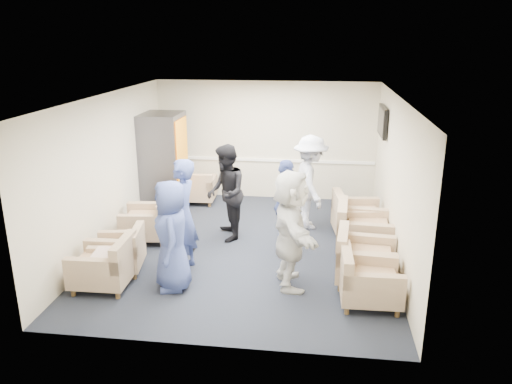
# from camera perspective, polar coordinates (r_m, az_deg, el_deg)

# --- Properties ---
(floor) EXTENTS (6.00, 6.00, 0.00)m
(floor) POSITION_cam_1_polar(r_m,az_deg,el_deg) (9.05, -1.04, -6.39)
(floor) COLOR black
(floor) RESTS_ON ground
(ceiling) EXTENTS (6.00, 6.00, 0.00)m
(ceiling) POSITION_cam_1_polar(r_m,az_deg,el_deg) (8.33, -1.15, 10.85)
(ceiling) COLOR white
(ceiling) RESTS_ON back_wall
(back_wall) EXTENTS (5.00, 0.02, 2.70)m
(back_wall) POSITION_cam_1_polar(r_m,az_deg,el_deg) (11.48, 1.11, 5.88)
(back_wall) COLOR beige
(back_wall) RESTS_ON floor
(front_wall) EXTENTS (5.00, 0.02, 2.70)m
(front_wall) POSITION_cam_1_polar(r_m,az_deg,el_deg) (5.81, -5.45, -6.09)
(front_wall) COLOR beige
(front_wall) RESTS_ON floor
(left_wall) EXTENTS (0.02, 6.00, 2.70)m
(left_wall) POSITION_cam_1_polar(r_m,az_deg,el_deg) (9.28, -16.56, 2.33)
(left_wall) COLOR beige
(left_wall) RESTS_ON floor
(right_wall) EXTENTS (0.02, 6.00, 2.70)m
(right_wall) POSITION_cam_1_polar(r_m,az_deg,el_deg) (8.60, 15.63, 1.22)
(right_wall) COLOR beige
(right_wall) RESTS_ON floor
(chair_rail) EXTENTS (4.98, 0.04, 0.06)m
(chair_rail) POSITION_cam_1_polar(r_m,az_deg,el_deg) (11.56, 1.08, 3.68)
(chair_rail) COLOR white
(chair_rail) RESTS_ON back_wall
(tv) EXTENTS (0.10, 1.00, 0.58)m
(tv) POSITION_cam_1_polar(r_m,az_deg,el_deg) (10.18, 14.26, 7.84)
(tv) COLOR black
(tv) RESTS_ON right_wall
(armchair_left_near) EXTENTS (0.85, 0.85, 0.67)m
(armchair_left_near) POSITION_cam_1_polar(r_m,az_deg,el_deg) (7.93, -16.71, -8.14)
(armchair_left_near) COLOR #A08467
(armchair_left_near) RESTS_ON floor
(armchair_left_mid) EXTENTS (0.88, 0.88, 0.61)m
(armchair_left_mid) POSITION_cam_1_polar(r_m,az_deg,el_deg) (8.39, -15.14, -6.75)
(armchair_left_mid) COLOR #A08467
(armchair_left_mid) RESTS_ON floor
(armchair_left_far) EXTENTS (0.94, 0.94, 0.67)m
(armchair_left_far) POSITION_cam_1_polar(r_m,az_deg,el_deg) (9.49, -12.09, -3.44)
(armchair_left_far) COLOR #A08467
(armchair_left_far) RESTS_ON floor
(armchair_right_near) EXTENTS (0.86, 0.86, 0.67)m
(armchair_right_near) POSITION_cam_1_polar(r_m,az_deg,el_deg) (7.34, 12.47, -9.94)
(armchair_right_near) COLOR #A08467
(armchair_right_near) RESTS_ON floor
(armchair_right_midnear) EXTENTS (0.96, 0.96, 0.71)m
(armchair_right_midnear) POSITION_cam_1_polar(r_m,az_deg,el_deg) (7.89, 12.02, -7.73)
(armchair_right_midnear) COLOR #A08467
(armchair_right_midnear) RESTS_ON floor
(armchair_right_midfar) EXTENTS (1.01, 1.01, 0.76)m
(armchair_right_midfar) POSITION_cam_1_polar(r_m,az_deg,el_deg) (8.91, 11.86, -4.52)
(armchair_right_midfar) COLOR #A08467
(armchair_right_midfar) RESTS_ON floor
(armchair_right_far) EXTENTS (1.02, 1.02, 0.72)m
(armchair_right_far) POSITION_cam_1_polar(r_m,az_deg,el_deg) (9.56, 11.28, -3.06)
(armchair_right_far) COLOR #A08467
(armchair_right_far) RESTS_ON floor
(armchair_corner) EXTENTS (0.82, 0.82, 0.63)m
(armchair_corner) POSITION_cam_1_polar(r_m,az_deg,el_deg) (11.40, -6.73, 0.30)
(armchair_corner) COLOR #A08467
(armchair_corner) RESTS_ON floor
(vending_machine) EXTENTS (0.85, 0.99, 2.10)m
(vending_machine) POSITION_cam_1_polar(r_m,az_deg,el_deg) (10.95, -10.51, 3.40)
(vending_machine) COLOR #515058
(vending_machine) RESTS_ON floor
(backpack) EXTENTS (0.27, 0.20, 0.44)m
(backpack) POSITION_cam_1_polar(r_m,az_deg,el_deg) (8.98, -7.83, -5.18)
(backpack) COLOR black
(backpack) RESTS_ON floor
(pillow) EXTENTS (0.38, 0.47, 0.13)m
(pillow) POSITION_cam_1_polar(r_m,az_deg,el_deg) (7.86, -16.88, -7.01)
(pillow) COLOR beige
(pillow) RESTS_ON armchair_left_near
(person_front_left) EXTENTS (0.76, 0.95, 1.69)m
(person_front_left) POSITION_cam_1_polar(r_m,az_deg,el_deg) (7.47, -9.60, -4.95)
(person_front_left) COLOR #3B4B8E
(person_front_left) RESTS_ON floor
(person_mid_left) EXTENTS (0.53, 0.73, 1.86)m
(person_mid_left) POSITION_cam_1_polar(r_m,az_deg,el_deg) (7.98, -8.41, -2.74)
(person_mid_left) COLOR #3B4B8E
(person_mid_left) RESTS_ON floor
(person_back_left) EXTENTS (0.89, 1.02, 1.79)m
(person_back_left) POSITION_cam_1_polar(r_m,az_deg,el_deg) (9.17, -3.46, -0.11)
(person_back_left) COLOR black
(person_back_left) RESTS_ON floor
(person_back_right) EXTENTS (0.96, 1.33, 1.85)m
(person_back_right) POSITION_cam_1_polar(r_m,az_deg,el_deg) (9.76, 6.22, 1.10)
(person_back_right) COLOR white
(person_back_right) RESTS_ON floor
(person_mid_right) EXTENTS (0.44, 0.97, 1.63)m
(person_mid_right) POSITION_cam_1_polar(r_m,az_deg,el_deg) (8.76, 3.35, -1.49)
(person_mid_right) COLOR #3B4B8E
(person_mid_right) RESTS_ON floor
(person_front_right) EXTENTS (0.87, 1.77, 1.83)m
(person_front_right) POSITION_cam_1_polar(r_m,az_deg,el_deg) (7.43, 4.00, -4.28)
(person_front_right) COLOR silver
(person_front_right) RESTS_ON floor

